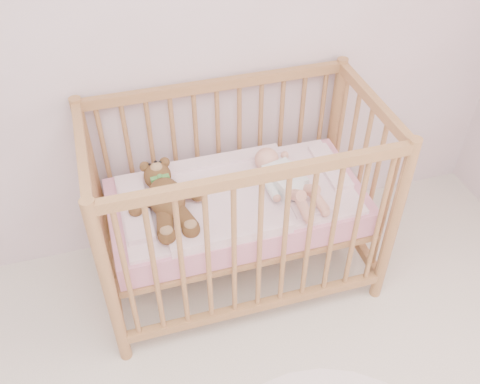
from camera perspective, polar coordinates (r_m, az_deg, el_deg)
name	(u,v)px	position (r m, az deg, el deg)	size (l,w,h in m)	color
wall_back	(120,10)	(2.41, -12.66, 18.39)	(4.00, 0.02, 2.70)	silver
crib	(237,204)	(2.59, -0.31, -1.27)	(1.36, 0.76, 1.00)	#B8804E
mattress	(237,206)	(2.60, -0.31, -1.52)	(1.22, 0.62, 0.13)	pink
blanket	(237,195)	(2.55, -0.32, -0.29)	(1.10, 0.58, 0.06)	#F8ABBC
baby	(285,177)	(2.54, 4.80, 1.66)	(0.26, 0.54, 0.13)	white
teddy_bear	(167,198)	(2.43, -7.84, -0.60)	(0.37, 0.52, 0.15)	brown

